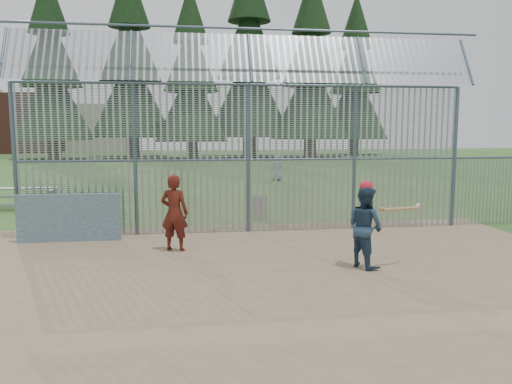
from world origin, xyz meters
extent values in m
plane|color=#2D511E|center=(0.00, 0.00, 0.00)|extent=(120.00, 120.00, 0.00)
cube|color=#756047|center=(0.00, -0.50, 0.01)|extent=(14.00, 10.00, 0.02)
cube|color=#38566B|center=(-4.60, 2.90, 0.62)|extent=(2.50, 0.12, 1.20)
imported|color=#223950|center=(1.90, -0.37, 0.85)|extent=(0.90, 0.99, 1.66)
imported|color=maroon|center=(-1.96, 1.58, 0.91)|extent=(0.75, 0.60, 1.77)
imported|color=slate|center=(3.35, 17.19, 0.74)|extent=(0.86, 0.75, 1.48)
sphere|color=red|center=(1.90, -0.37, 1.66)|extent=(0.27, 0.27, 0.27)
cylinder|color=#AA7F4C|center=(2.60, -0.52, 1.23)|extent=(0.84, 0.24, 0.07)
sphere|color=#AA7F4C|center=(2.17, -0.52, 1.23)|extent=(0.09, 0.09, 0.09)
sphere|color=white|center=(3.06, -0.30, 1.25)|extent=(0.09, 0.09, 0.09)
cylinder|color=#92959A|center=(0.57, 5.34, 0.35)|extent=(0.52, 0.52, 0.70)
cylinder|color=#9EA0A5|center=(0.57, 5.34, 0.72)|extent=(0.56, 0.56, 0.05)
sphere|color=#9EA0A5|center=(0.57, 5.34, 0.77)|extent=(0.10, 0.10, 0.10)
cube|color=slate|center=(-7.79, 8.24, 0.20)|extent=(3.00, 0.25, 0.05)
cube|color=slate|center=(-7.79, 8.59, 0.45)|extent=(3.00, 0.25, 0.05)
cube|color=gray|center=(-7.79, 8.94, 0.70)|extent=(3.00, 0.25, 0.05)
cube|color=slate|center=(-6.39, 8.59, 0.35)|extent=(0.06, 0.90, 0.70)
cylinder|color=#47566B|center=(-6.00, 3.50, 2.00)|extent=(0.10, 0.10, 4.00)
cylinder|color=#47566B|center=(-3.00, 3.50, 2.00)|extent=(0.10, 0.10, 4.00)
cylinder|color=#47566B|center=(0.00, 3.50, 2.00)|extent=(0.10, 0.10, 4.00)
cylinder|color=#47566B|center=(3.00, 3.50, 2.00)|extent=(0.10, 0.10, 4.00)
cylinder|color=#47566B|center=(6.00, 3.50, 2.00)|extent=(0.10, 0.10, 4.00)
cylinder|color=#47566B|center=(0.00, 3.50, 4.00)|extent=(12.00, 0.07, 0.07)
cylinder|color=#47566B|center=(0.00, 3.50, 2.00)|extent=(12.00, 0.06, 0.06)
cube|color=gray|center=(0.00, 3.50, 2.00)|extent=(12.00, 0.02, 4.00)
cube|color=gray|center=(0.00, 3.12, 4.65)|extent=(12.00, 0.77, 1.31)
cylinder|color=#47566B|center=(6.00, 3.50, 1.00)|extent=(0.08, 0.08, 2.00)
cylinder|color=#332319|center=(-14.00, 40.00, 1.53)|extent=(1.19, 1.19, 3.06)
cone|color=black|center=(-14.00, 40.00, 10.20)|extent=(7.48, 7.48, 13.94)
cylinder|color=#332319|center=(-7.00, 43.00, 1.71)|extent=(1.33, 1.33, 3.42)
cone|color=black|center=(-7.00, 43.00, 11.40)|extent=(8.36, 8.36, 15.58)
cylinder|color=#332319|center=(-1.00, 39.00, 1.44)|extent=(1.12, 1.12, 2.88)
cone|color=black|center=(-1.00, 39.00, 9.60)|extent=(7.04, 7.04, 13.12)
cylinder|color=#332319|center=(5.00, 42.00, 1.80)|extent=(1.40, 1.40, 3.60)
cone|color=black|center=(5.00, 42.00, 12.00)|extent=(8.80, 8.80, 16.40)
cylinder|color=#332319|center=(11.00, 40.00, 1.62)|extent=(1.26, 1.26, 3.24)
cone|color=black|center=(11.00, 40.00, 10.80)|extent=(7.92, 7.92, 14.76)
cylinder|color=#332319|center=(17.00, 44.00, 1.53)|extent=(1.19, 1.19, 3.06)
cone|color=black|center=(17.00, 44.00, 10.20)|extent=(7.48, 7.48, 13.94)
cube|color=brown|center=(-22.00, 55.00, 3.50)|extent=(10.00, 8.00, 7.00)
cube|color=#B2A58C|center=(-12.00, 58.00, 3.00)|extent=(8.00, 7.00, 6.00)
camera|label=1|loc=(-1.70, -9.92, 2.81)|focal=35.00mm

